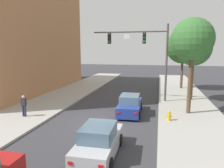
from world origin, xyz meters
The scene contains 12 objects.
ground_plane centered at (0.00, 0.00, 0.00)m, with size 120.00×120.00×0.00m, color #38383D.
sidewalk_left centered at (-6.50, 0.00, 0.07)m, with size 5.00×60.00×0.15m, color #A8A59E.
sidewalk_right centered at (6.50, 0.00, 0.07)m, with size 5.00×60.00×0.15m, color #A8A59E.
building_left_brick centered at (-15.00, 9.55, 8.06)m, with size 12.00×20.00×16.11m, color #B2754C.
traffic_signal_mast centered at (2.47, 7.19, 5.38)m, with size 7.40×0.38×7.50m.
car_lead_blue centered at (1.70, 2.63, 0.72)m, with size 1.95×4.30×1.60m.
car_following_silver centered at (1.18, -4.61, 0.72)m, with size 1.89×4.27×1.60m.
pedestrian_sidewalk_left_walker centered at (-6.02, -0.30, 1.06)m, with size 0.36×0.22×1.64m.
fire_hydrant centered at (4.75, 1.18, 0.51)m, with size 0.48×0.24×0.72m.
street_tree_nearest centered at (6.35, 3.43, 5.98)m, with size 3.24×3.24×7.50m.
street_tree_second centered at (7.20, 8.47, 5.35)m, with size 3.52×3.52×6.99m.
street_tree_third centered at (6.86, 15.11, 5.58)m, with size 4.36×4.36×7.63m.
Camera 1 is at (3.96, -14.00, 5.19)m, focal length 33.81 mm.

